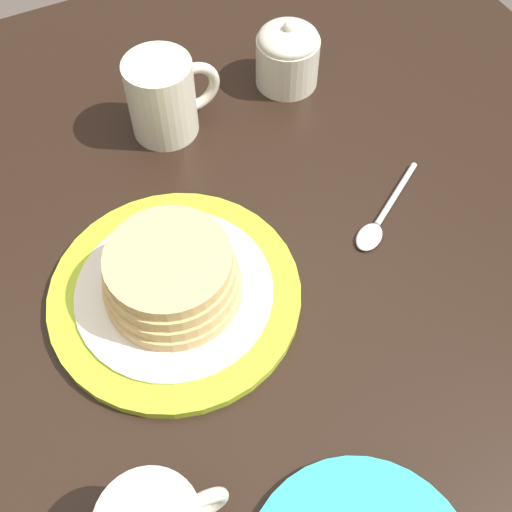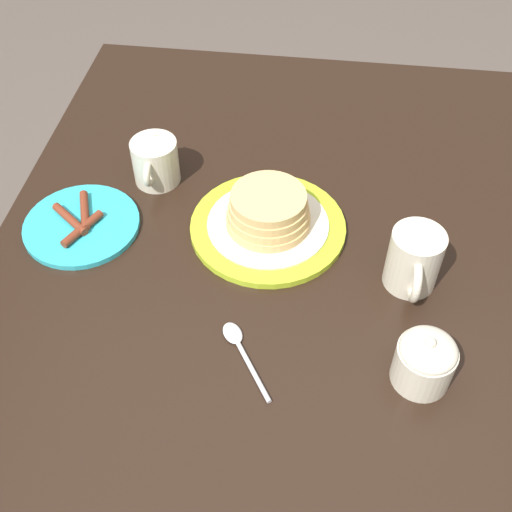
{
  "view_description": "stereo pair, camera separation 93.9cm",
  "coord_description": "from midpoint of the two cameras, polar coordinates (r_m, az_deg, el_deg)",
  "views": [
    {
      "loc": [
        -0.11,
        -0.38,
        1.35
      ],
      "look_at": [
        0.05,
        -0.05,
        0.8
      ],
      "focal_mm": 45.0,
      "sensor_mm": 36.0,
      "label": 1
    },
    {
      "loc": [
        0.72,
        0.03,
        1.54
      ],
      "look_at": [
        0.05,
        -0.05,
        0.8
      ],
      "focal_mm": 45.0,
      "sensor_mm": 36.0,
      "label": 2
    }
  ],
  "objects": [
    {
      "name": "coffee_mug",
      "position": [
        0.76,
        -31.35,
        -12.85
      ],
      "size": [
        0.12,
        0.08,
        0.1
      ],
      "color": "beige",
      "rests_on": "dining_table"
    },
    {
      "name": "ground_plane",
      "position": [
        1.49,
        -16.0,
        -31.67
      ],
      "size": [
        8.0,
        8.0,
        0.0
      ],
      "primitive_type": "plane",
      "color": "#51473F"
    },
    {
      "name": "pancake_plate",
      "position": [
        0.74,
        -34.81,
        -31.45
      ],
      "size": [
        0.26,
        0.26,
        0.08
      ],
      "color": "#AAC628",
      "rests_on": "dining_table"
    },
    {
      "name": "sugar_bowl",
      "position": [
        0.73,
        -19.03,
        -8.08
      ],
      "size": [
        0.08,
        0.08,
        0.09
      ],
      "color": "beige",
      "rests_on": "dining_table"
    },
    {
      "name": "spoon",
      "position": [
        0.69,
        -13.24,
        -27.66
      ],
      "size": [
        0.13,
        0.09,
        0.01
      ],
      "color": "silver",
      "rests_on": "dining_table"
    },
    {
      "name": "dining_table",
      "position": [
        0.88,
        -27.14,
        -29.15
      ],
      "size": [
        1.17,
        0.99,
        0.77
      ],
      "color": "black",
      "rests_on": "ground_plane"
    }
  ]
}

